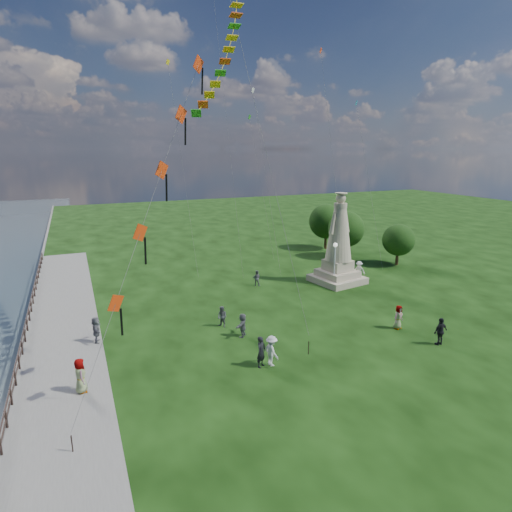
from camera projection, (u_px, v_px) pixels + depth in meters
name	position (u px, v px, depth m)	size (l,w,h in m)	color
waterfront	(41.00, 361.00, 26.71)	(200.00, 200.00, 1.51)	#314049
statue	(338.00, 249.00, 41.46)	(5.00, 5.00, 8.80)	tan
lamppost	(335.00, 255.00, 39.98)	(0.40, 0.40, 4.32)	silver
tree_row	(347.00, 228.00, 52.25)	(7.36, 14.24, 5.91)	#382314
person_0	(261.00, 352.00, 25.62)	(0.71, 0.47, 1.95)	black
person_1	(222.00, 317.00, 31.43)	(0.77, 0.48, 1.59)	#595960
person_2	(272.00, 351.00, 25.78)	(1.23, 0.64, 1.91)	silver
person_3	(440.00, 331.00, 28.52)	(1.12, 0.57, 1.91)	black
person_4	(398.00, 317.00, 31.14)	(0.87, 0.53, 1.78)	#595960
person_5	(96.00, 331.00, 28.72)	(1.67, 0.72, 1.80)	#595960
person_7	(257.00, 278.00, 41.02)	(0.74, 0.46, 1.53)	#595960
person_8	(359.00, 270.00, 43.06)	(1.20, 0.62, 1.85)	silver
person_9	(345.00, 276.00, 41.57)	(0.95, 0.49, 1.63)	black
person_10	(81.00, 377.00, 22.78)	(0.94, 0.58, 1.93)	#595960
person_11	(242.00, 325.00, 29.83)	(1.57, 0.68, 1.70)	#595960
red_kite_train	(160.00, 179.00, 22.80)	(9.21, 9.35, 18.21)	black
small_kites	(267.00, 115.00, 45.00)	(20.41, 13.72, 28.29)	silver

